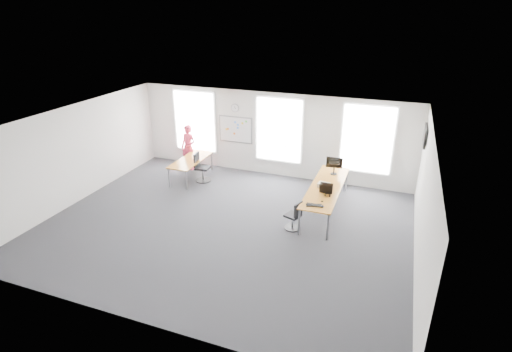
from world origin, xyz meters
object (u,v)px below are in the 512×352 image
at_px(desk_left, 191,161).
at_px(chair_right, 294,217).
at_px(chair_left, 201,169).
at_px(person, 188,147).
at_px(desk_right, 326,188).
at_px(headphones, 328,195).
at_px(monitor, 334,164).
at_px(keyboard, 314,205).

height_order(desk_left, chair_right, chair_right).
relative_size(chair_left, person, 0.60).
bearing_deg(desk_right, headphones, -76.06).
xyz_separation_m(person, monitor, (5.50, -0.58, 0.30)).
bearing_deg(person, chair_left, -32.07).
relative_size(chair_right, chair_left, 0.82).
xyz_separation_m(desk_left, person, (-0.52, 0.79, 0.18)).
bearing_deg(keyboard, desk_left, 139.45).
bearing_deg(monitor, chair_right, -106.67).
bearing_deg(person, desk_right, -6.28).
bearing_deg(monitor, chair_left, -178.51).
height_order(desk_right, headphones, headphones).
relative_size(chair_left, headphones, 6.30).
xyz_separation_m(chair_right, headphones, (0.75, 0.68, 0.49)).
bearing_deg(chair_right, desk_right, 176.33).
height_order(desk_left, monitor, monitor).
relative_size(keyboard, headphones, 2.62).
bearing_deg(headphones, keyboard, -96.42).
distance_m(desk_right, chair_right, 1.53).
relative_size(desk_right, chair_right, 3.99).
bearing_deg(headphones, desk_left, 177.10).
height_order(chair_left, keyboard, chair_left).
distance_m(desk_left, keyboard, 5.32).
bearing_deg(person, monitor, 3.64).
height_order(desk_right, person, person).
bearing_deg(desk_right, person, 164.03).
distance_m(desk_left, chair_right, 4.86).
xyz_separation_m(desk_right, monitor, (0.04, 0.98, 0.39)).
distance_m(chair_left, keyboard, 4.93).
relative_size(desk_left, keyboard, 4.71).
relative_size(headphones, monitor, 0.29).
xyz_separation_m(chair_right, monitor, (0.62, 2.34, 0.79)).
xyz_separation_m(chair_left, monitor, (4.56, 0.26, 0.71)).
xyz_separation_m(keyboard, headphones, (0.23, 0.66, 0.03)).
xyz_separation_m(desk_right, chair_left, (-4.53, 0.72, -0.31)).
bearing_deg(chair_left, monitor, -93.52).
xyz_separation_m(chair_left, headphones, (4.69, -1.40, 0.41)).
bearing_deg(monitor, desk_right, -93.91).
distance_m(person, keyboard, 6.13).
height_order(chair_left, headphones, chair_left).
height_order(desk_right, monitor, monitor).
distance_m(desk_right, monitor, 1.06).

